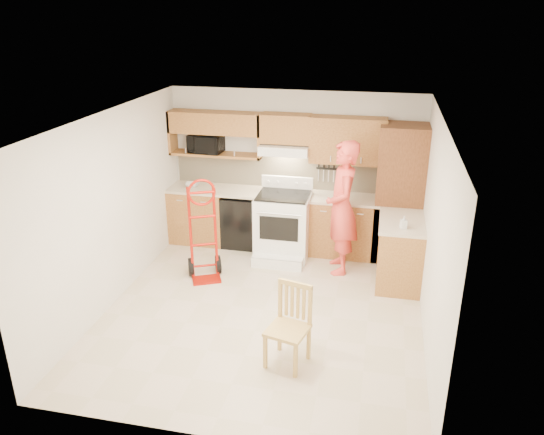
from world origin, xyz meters
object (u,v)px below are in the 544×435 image
(microwave, at_px, (206,143))
(person, at_px, (342,208))
(dining_chair, at_px, (288,327))
(range, at_px, (282,221))
(hand_truck, at_px, (204,235))

(microwave, relative_size, person, 0.27)
(dining_chair, bearing_deg, range, 116.61)
(hand_truck, bearing_deg, person, -5.51)
(dining_chair, bearing_deg, hand_truck, 146.01)
(range, xyz_separation_m, dining_chair, (0.57, -2.64, -0.14))
(hand_truck, bearing_deg, range, 19.03)
(person, xyz_separation_m, hand_truck, (-1.87, -0.66, -0.31))
(person, bearing_deg, range, -118.57)
(microwave, xyz_separation_m, hand_truck, (0.39, -1.39, -0.96))
(microwave, distance_m, person, 2.47)
(range, bearing_deg, hand_truck, -136.11)
(microwave, distance_m, dining_chair, 3.84)
(microwave, height_order, dining_chair, microwave)
(microwave, bearing_deg, range, -15.22)
(microwave, bearing_deg, person, -13.83)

